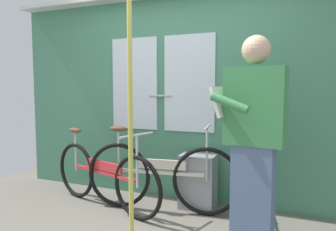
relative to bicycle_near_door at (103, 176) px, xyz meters
name	(u,v)px	position (x,y,z in m)	size (l,w,h in m)	color
train_door_wall	(178,94)	(0.65, 0.59, 0.89)	(4.34, 0.28, 2.39)	#427F60
bicycle_near_door	(103,176)	(0.00, 0.00, 0.00)	(1.63, 0.64, 0.87)	black
bicycle_leaning_behind	(160,176)	(0.63, 0.13, 0.03)	(1.67, 0.44, 0.93)	black
passenger_reading_newspaper	(253,137)	(1.62, -0.24, 0.56)	(0.60, 0.54, 1.73)	slate
trash_bin_by_wall	(198,181)	(0.97, 0.38, -0.06)	(0.38, 0.28, 0.59)	gray
handrail_pole	(130,107)	(0.81, -0.84, 0.82)	(0.04, 0.04, 2.35)	#C6C14C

